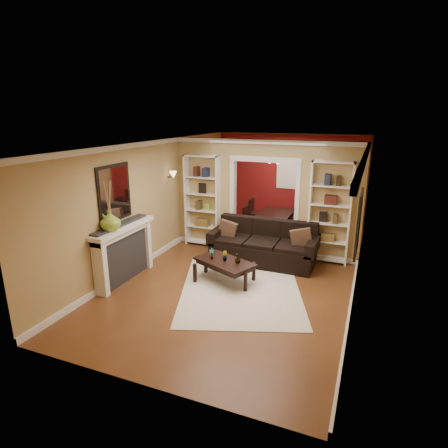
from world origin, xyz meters
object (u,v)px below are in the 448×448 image
at_px(sofa, 263,243).
at_px(bookshelf_left, 203,201).
at_px(coffee_table, 225,271).
at_px(bookshelf_right, 330,213).
at_px(fireplace, 125,253).
at_px(dining_table, 275,224).

height_order(sofa, bookshelf_left, bookshelf_left).
relative_size(coffee_table, bookshelf_left, 0.52).
bearing_deg(sofa, bookshelf_right, 23.48).
height_order(coffee_table, bookshelf_left, bookshelf_left).
height_order(coffee_table, fireplace, fireplace).
xyz_separation_m(bookshelf_left, dining_table, (1.48, 1.58, -0.86)).
relative_size(bookshelf_left, bookshelf_right, 1.00).
distance_m(coffee_table, bookshelf_left, 2.47).
xyz_separation_m(coffee_table, fireplace, (-1.88, -0.68, 0.35)).
bearing_deg(fireplace, bookshelf_left, 77.95).
distance_m(bookshelf_left, dining_table, 2.33).
relative_size(bookshelf_left, dining_table, 1.40).
distance_m(sofa, bookshelf_right, 1.61).
height_order(bookshelf_right, dining_table, bookshelf_right).
bearing_deg(coffee_table, bookshelf_right, 70.14).
bearing_deg(coffee_table, sofa, 95.13).
distance_m(bookshelf_left, fireplace, 2.65).
relative_size(sofa, bookshelf_left, 1.04).
bearing_deg(bookshelf_right, bookshelf_left, 180.00).
relative_size(sofa, coffee_table, 2.02).
relative_size(bookshelf_right, dining_table, 1.40).
bearing_deg(sofa, fireplace, -139.76).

